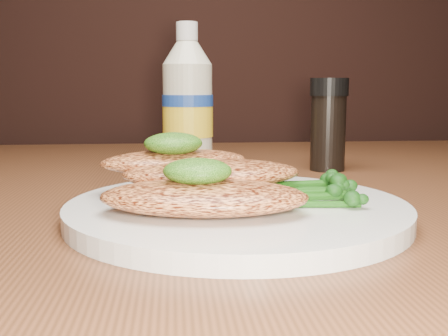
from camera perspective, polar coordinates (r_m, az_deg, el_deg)
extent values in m
cylinder|color=white|center=(0.43, 1.42, -4.55)|extent=(0.27, 0.27, 0.01)
ellipsoid|color=#EC8A4B|center=(0.39, -2.16, -3.12)|extent=(0.16, 0.10, 0.02)
ellipsoid|color=#EC8A4B|center=(0.44, -1.27, -0.58)|extent=(0.15, 0.08, 0.02)
ellipsoid|color=#EC8A4B|center=(0.47, -5.25, 0.73)|extent=(0.14, 0.09, 0.02)
ellipsoid|color=#0E3708|center=(0.39, -2.86, -0.35)|extent=(0.06, 0.06, 0.02)
ellipsoid|color=#0E3708|center=(0.46, -5.45, 2.63)|extent=(0.06, 0.06, 0.02)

